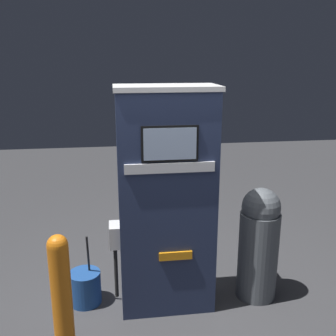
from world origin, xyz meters
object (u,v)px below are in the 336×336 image
at_px(trash_bin, 259,242).
at_px(safety_bollard, 61,294).
at_px(gas_pump, 166,202).
at_px(squeegee_bucket, 85,287).

bearing_deg(trash_bin, safety_bollard, -162.43).
relative_size(gas_pump, safety_bollard, 1.99).
bearing_deg(squeegee_bucket, safety_bollard, -99.78).
relative_size(gas_pump, squeegee_bucket, 2.89).
distance_m(safety_bollard, trash_bin, 1.82).
bearing_deg(gas_pump, safety_bollard, -147.66).
distance_m(gas_pump, safety_bollard, 1.13).
bearing_deg(gas_pump, squeegee_bucket, 171.74).
height_order(trash_bin, squeegee_bucket, trash_bin).
relative_size(safety_bollard, squeegee_bucket, 1.45).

